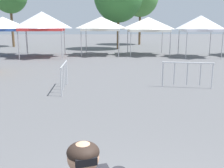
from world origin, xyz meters
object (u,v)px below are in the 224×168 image
canopy_tent_far_left (101,24)px  canopy_tent_center (200,23)px  crowd_barrier_by_lift (64,72)px  canopy_tent_behind_left (148,24)px  crowd_barrier_near_person (187,70)px  canopy_tent_far_right (3,24)px  canopy_tent_behind_right (42,21)px

canopy_tent_far_left → canopy_tent_center: 8.07m
canopy_tent_center → crowd_barrier_by_lift: canopy_tent_center is taller
canopy_tent_behind_left → crowd_barrier_near_person: bearing=-91.3°
canopy_tent_center → crowd_barrier_by_lift: (-9.23, -10.91, -1.91)m
canopy_tent_far_right → canopy_tent_center: 16.07m
canopy_tent_center → crowd_barrier_near_person: 11.61m
canopy_tent_far_left → crowd_barrier_near_person: (3.71, -12.31, -1.88)m
canopy_tent_far_right → canopy_tent_center: size_ratio=1.01×
canopy_tent_center → crowd_barrier_by_lift: bearing=-130.3°
canopy_tent_far_right → canopy_tent_behind_left: bearing=1.2°
canopy_tent_behind_right → canopy_tent_center: 12.56m
canopy_tent_behind_right → crowd_barrier_by_lift: canopy_tent_behind_right is taller
canopy_tent_far_left → crowd_barrier_by_lift: 12.77m
canopy_tent_far_left → canopy_tent_center: (7.90, -1.65, 0.02)m
canopy_tent_far_right → canopy_tent_center: canopy_tent_center is taller
crowd_barrier_by_lift → crowd_barrier_near_person: 5.05m
canopy_tent_far_right → canopy_tent_far_left: canopy_tent_far_left is taller
canopy_tent_far_right → crowd_barrier_by_lift: 14.13m
canopy_tent_far_right → crowd_barrier_by_lift: size_ratio=1.58×
canopy_tent_far_right → canopy_tent_behind_left: (12.10, 0.26, -0.03)m
crowd_barrier_by_lift → canopy_tent_behind_right: bearing=106.5°
crowd_barrier_near_person → canopy_tent_behind_left: bearing=88.7°
crowd_barrier_near_person → crowd_barrier_by_lift: bearing=-177.1°
canopy_tent_center → crowd_barrier_by_lift: 14.42m
canopy_tent_far_left → canopy_tent_behind_left: 3.98m
crowd_barrier_by_lift → crowd_barrier_near_person: size_ratio=1.01×
canopy_tent_far_right → canopy_tent_behind_right: canopy_tent_behind_right is taller
canopy_tent_far_right → canopy_tent_behind_left: size_ratio=0.99×
crowd_barrier_near_person → canopy_tent_far_left: bearing=106.8°
canopy_tent_behind_right → crowd_barrier_by_lift: (3.32, -11.23, -2.08)m
canopy_tent_far_right → canopy_tent_far_left: (8.11, 0.30, 0.01)m
canopy_tent_far_left → crowd_barrier_by_lift: (-1.33, -12.56, -1.88)m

